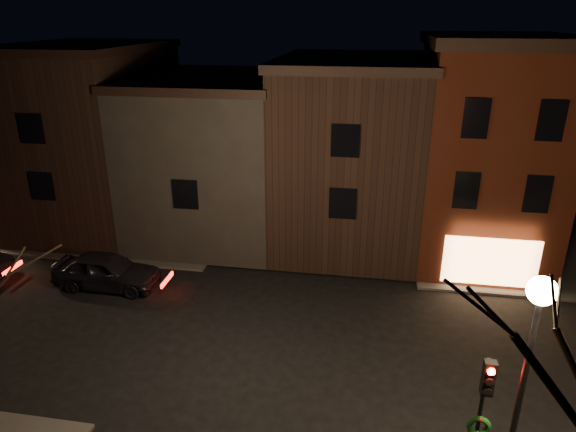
% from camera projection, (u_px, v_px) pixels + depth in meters
% --- Properties ---
extents(ground, '(120.00, 120.00, 0.00)m').
position_uv_depth(ground, '(288.00, 345.00, 19.08)').
color(ground, black).
rests_on(ground, ground).
extents(sidewalk_far_left, '(30.00, 30.00, 0.12)m').
position_uv_depth(sidewalk_far_left, '(82.00, 168.00, 40.52)').
color(sidewalk_far_left, '#2D2B28').
rests_on(sidewalk_far_left, ground).
extents(corner_building, '(6.50, 8.50, 10.50)m').
position_uv_depth(corner_building, '(486.00, 150.00, 24.52)').
color(corner_building, '#4A1A0D').
rests_on(corner_building, ground).
extents(row_building_a, '(7.30, 10.30, 9.40)m').
position_uv_depth(row_building_a, '(350.00, 150.00, 26.69)').
color(row_building_a, black).
rests_on(row_building_a, ground).
extents(row_building_b, '(7.80, 10.30, 8.40)m').
position_uv_depth(row_building_b, '(217.00, 154.00, 28.01)').
color(row_building_b, black).
rests_on(row_building_b, ground).
extents(row_building_c, '(7.30, 10.30, 9.90)m').
position_uv_depth(row_building_c, '(92.00, 135.00, 28.87)').
color(row_building_c, black).
rests_on(row_building_c, ground).
extents(street_lamp_near, '(0.60, 0.60, 6.48)m').
position_uv_depth(street_lamp_near, '(532.00, 338.00, 10.70)').
color(street_lamp_near, black).
rests_on(street_lamp_near, sidewalk_near_right).
extents(traffic_signal, '(0.58, 0.38, 4.05)m').
position_uv_depth(traffic_signal, '(482.00, 407.00, 12.12)').
color(traffic_signal, black).
rests_on(traffic_signal, sidewalk_near_right).
extents(parked_car_a, '(4.73, 1.92, 1.61)m').
position_uv_depth(parked_car_a, '(107.00, 271.00, 22.85)').
color(parked_car_a, black).
rests_on(parked_car_a, ground).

